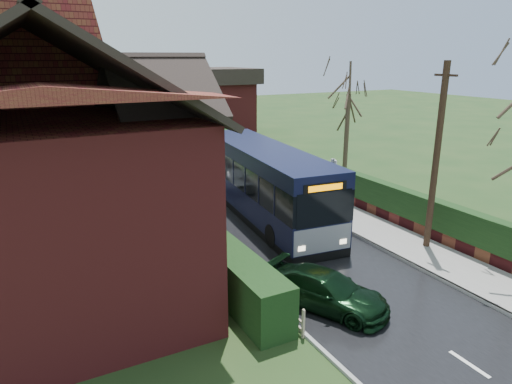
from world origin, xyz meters
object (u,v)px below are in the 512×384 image
brick_house (47,155)px  bus (265,183)px  telegraph_pole (436,159)px  car_green (326,290)px  bus_stop_sign (333,180)px  car_silver (183,183)px

brick_house → bus: bearing=9.8°
brick_house → telegraph_pole: (13.53, -4.94, -0.58)m
car_green → brick_house: bearing=109.8°
bus_stop_sign → car_silver: bearing=131.7°
car_silver → telegraph_pole: 14.00m
bus → car_green: bus is taller
car_silver → brick_house: bearing=-129.0°
bus → bus_stop_sign: (2.58, -2.00, 0.29)m
car_silver → car_green: 13.89m
car_silver → car_green: size_ratio=0.97×
bus → car_green: 8.78m
car_green → bus_stop_sign: size_ratio=1.32×
car_silver → telegraph_pole: size_ratio=0.52×
car_green → telegraph_pole: size_ratio=0.54×
car_silver → telegraph_pole: (6.30, -12.11, 3.13)m
bus → car_silver: 6.07m
brick_house → bus: (9.53, 1.65, -2.65)m
bus_stop_sign → bus: bearing=150.9°
car_silver → bus_stop_sign: size_ratio=1.29×
car_silver → bus_stop_sign: 9.07m
bus → bus_stop_sign: size_ratio=3.81×
bus → telegraph_pole: (4.00, -6.59, 2.07)m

